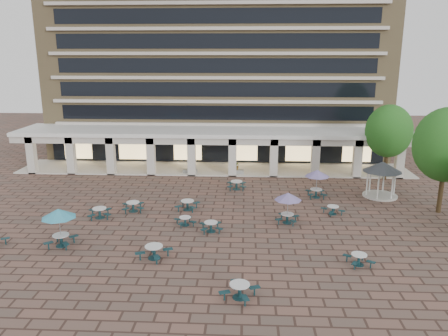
{
  "coord_description": "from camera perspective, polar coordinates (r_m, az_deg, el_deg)",
  "views": [
    {
      "loc": [
        3.38,
        -31.18,
        12.23
      ],
      "look_at": [
        1.7,
        3.0,
        3.28
      ],
      "focal_mm": 35.0,
      "sensor_mm": 36.0,
      "label": 1
    }
  ],
  "objects": [
    {
      "name": "ground",
      "position": [
        33.66,
        -3.17,
        -6.67
      ],
      "size": [
        120.0,
        120.0,
        0.0
      ],
      "primitive_type": "plane",
      "color": "brown",
      "rests_on": "ground"
    },
    {
      "name": "apartment_building",
      "position": [
        56.75,
        -0.62,
        15.04
      ],
      "size": [
        40.0,
        15.5,
        25.2
      ],
      "color": "#9D8458",
      "rests_on": "ground"
    },
    {
      "name": "retail_arcade",
      "position": [
        47.02,
        -1.37,
        3.34
      ],
      "size": [
        42.0,
        6.6,
        4.4
      ],
      "color": "white",
      "rests_on": "ground"
    },
    {
      "name": "picnic_table_1",
      "position": [
        27.67,
        -9.13,
        -10.63
      ],
      "size": [
        2.28,
        2.28,
        0.83
      ],
      "rotation": [
        0.0,
        0.0,
        -0.41
      ],
      "color": "#123336",
      "rests_on": "ground"
    },
    {
      "name": "picnic_table_2",
      "position": [
        23.36,
        2.05,
        -15.57
      ],
      "size": [
        2.19,
        2.19,
        0.8
      ],
      "rotation": [
        0.0,
        0.0,
        -0.44
      ],
      "color": "#123336",
      "rests_on": "ground"
    },
    {
      "name": "picnic_table_3",
      "position": [
        27.77,
        17.21,
        -11.22
      ],
      "size": [
        1.78,
        1.78,
        0.7
      ],
      "rotation": [
        0.0,
        0.0,
        0.22
      ],
      "color": "#123336",
      "rests_on": "ground"
    },
    {
      "name": "picnic_table_4",
      "position": [
        30.25,
        -20.79,
        -5.73
      ],
      "size": [
        2.23,
        2.23,
        2.57
      ],
      "rotation": [
        0.0,
        0.0,
        -0.06
      ],
      "color": "#123336",
      "rests_on": "ground"
    },
    {
      "name": "picnic_table_5",
      "position": [
        35.79,
        -11.79,
        -4.85
      ],
      "size": [
        2.02,
        2.02,
        0.79
      ],
      "rotation": [
        0.0,
        0.0,
        0.23
      ],
      "color": "#123336",
      "rests_on": "ground"
    },
    {
      "name": "picnic_table_6",
      "position": [
        32.53,
        8.37,
        -3.85
      ],
      "size": [
        2.03,
        2.03,
        2.34
      ],
      "rotation": [
        0.0,
        0.0,
        -0.28
      ],
      "color": "#123336",
      "rests_on": "ground"
    },
    {
      "name": "picnic_table_7",
      "position": [
        35.5,
        14.03,
        -5.26
      ],
      "size": [
        1.85,
        1.85,
        0.68
      ],
      "rotation": [
        0.0,
        0.0,
        0.4
      ],
      "color": "#123336",
      "rests_on": "ground"
    },
    {
      "name": "picnic_table_8",
      "position": [
        35.02,
        -15.94,
        -5.55
      ],
      "size": [
        2.06,
        2.06,
        0.79
      ],
      "rotation": [
        0.0,
        0.0,
        0.26
      ],
      "color": "#123336",
      "rests_on": "ground"
    },
    {
      "name": "picnic_table_9",
      "position": [
        32.44,
        -5.1,
        -6.82
      ],
      "size": [
        1.77,
        1.77,
        0.64
      ],
      "rotation": [
        0.0,
        0.0,
        0.43
      ],
      "color": "#123336",
      "rests_on": "ground"
    },
    {
      "name": "picnic_table_10",
      "position": [
        31.22,
        -1.72,
        -7.56
      ],
      "size": [
        1.79,
        1.79,
        0.72
      ],
      "rotation": [
        0.0,
        0.0,
        0.17
      ],
      "color": "#123336",
      "rests_on": "ground"
    },
    {
      "name": "picnic_table_11",
      "position": [
        38.72,
        12.06,
        -0.81
      ],
      "size": [
        2.16,
        2.16,
        2.49
      ],
      "rotation": [
        0.0,
        0.0,
        0.03
      ],
      "color": "#123336",
      "rests_on": "ground"
    },
    {
      "name": "picnic_table_12",
      "position": [
        35.48,
        -4.8,
        -4.74
      ],
      "size": [
        1.98,
        1.98,
        0.79
      ],
      "rotation": [
        0.0,
        0.0,
        -0.17
      ],
      "color": "#123336",
      "rests_on": "ground"
    },
    {
      "name": "picnic_table_13",
      "position": [
        40.62,
        1.65,
        -2.16
      ],
      "size": [
        1.84,
        1.84,
        0.81
      ],
      "rotation": [
        0.0,
        0.0,
        0.02
      ],
      "color": "#123336",
      "rests_on": "ground"
    },
    {
      "name": "gazebo",
      "position": [
        40.55,
        19.95,
        -0.33
      ],
      "size": [
        3.36,
        3.36,
        3.13
      ],
      "rotation": [
        0.0,
        0.0,
        0.05
      ],
      "color": "beige",
      "rests_on": "ground"
    },
    {
      "name": "tree_east_a",
      "position": [
        37.59,
        27.1,
        2.7
      ],
      "size": [
        5.04,
        5.04,
        8.39
      ],
      "color": "#3D2C18",
      "rests_on": "ground"
    },
    {
      "name": "tree_east_c",
      "position": [
        45.82,
        20.73,
        4.53
      ],
      "size": [
        4.52,
        4.52,
        7.53
      ],
      "color": "#3D2C18",
      "rests_on": "ground"
    },
    {
      "name": "planter_left",
      "position": [
        45.99,
        -4.44,
        -0.24
      ],
      "size": [
        1.5,
        0.7,
        1.17
      ],
      "color": "gray",
      "rests_on": "ground"
    },
    {
      "name": "planter_right",
      "position": [
        45.6,
        1.64,
        -0.13
      ],
      "size": [
        1.5,
        0.92,
        1.36
      ],
      "color": "gray",
      "rests_on": "ground"
    }
  ]
}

